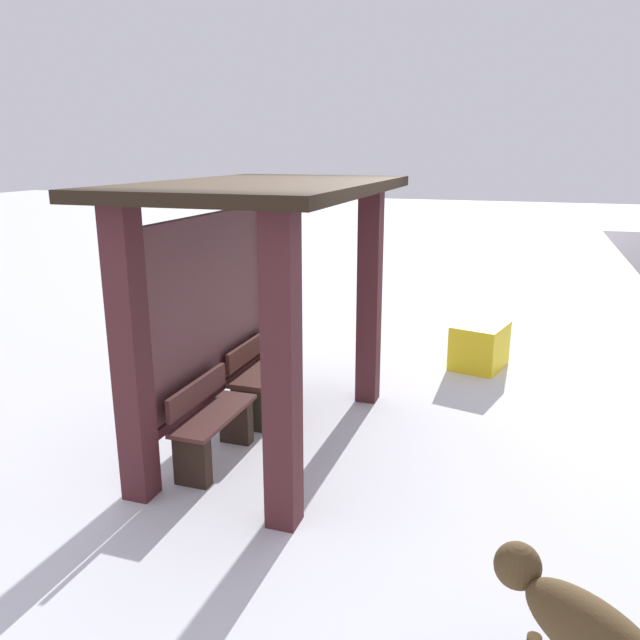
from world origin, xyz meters
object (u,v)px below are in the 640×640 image
(bus_shelter, at_px, (254,264))
(bench_left_inside, at_px, (213,426))
(grit_bin, at_px, (479,346))
(bench_center_inside, at_px, (264,381))
(dog, at_px, (581,630))

(bus_shelter, relative_size, bench_left_inside, 3.06)
(grit_bin, bearing_deg, bench_center_inside, 137.10)
(dog, bearing_deg, bench_center_inside, 44.08)
(grit_bin, bearing_deg, dog, -170.74)
(bench_left_inside, distance_m, dog, 3.33)
(bench_center_inside, relative_size, grit_bin, 1.43)
(bus_shelter, relative_size, dog, 3.50)
(bench_left_inside, bearing_deg, bus_shelter, -18.39)
(bench_center_inside, distance_m, grit_bin, 2.91)
(bench_center_inside, bearing_deg, bus_shelter, -161.73)
(bench_left_inside, relative_size, bench_center_inside, 1.00)
(bench_left_inside, xyz_separation_m, bench_center_inside, (1.10, -0.00, 0.01))
(bus_shelter, xyz_separation_m, grit_bin, (2.68, -1.80, -1.38))
(bus_shelter, xyz_separation_m, bench_center_inside, (0.55, 0.18, -1.31))
(bench_left_inside, height_order, bench_center_inside, bench_center_inside)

